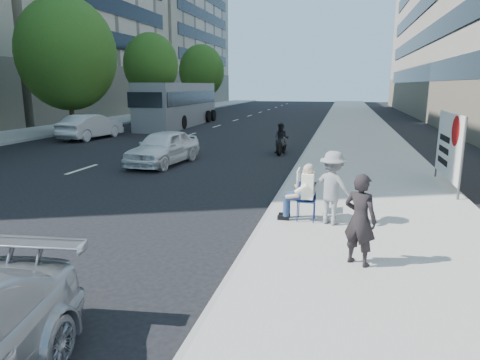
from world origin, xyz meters
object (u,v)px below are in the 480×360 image
(bus, at_px, (179,105))
(motorcycle, at_px, (281,140))
(seated_protester, at_px, (302,189))
(white_sedan_near, at_px, (163,147))
(jogger, at_px, (332,188))
(protest_banner, at_px, (449,146))
(pedestrian_woman, at_px, (360,220))
(white_sedan_mid, at_px, (91,126))

(bus, bearing_deg, motorcycle, -52.85)
(seated_protester, bearing_deg, white_sedan_near, 133.55)
(jogger, bearing_deg, protest_banner, -103.79)
(motorcycle, bearing_deg, jogger, -69.39)
(pedestrian_woman, bearing_deg, white_sedan_near, -20.89)
(white_sedan_mid, height_order, motorcycle, white_sedan_mid)
(white_sedan_mid, distance_m, motorcycle, 12.23)
(motorcycle, bearing_deg, bus, 135.61)
(protest_banner, bearing_deg, jogger, -126.46)
(white_sedan_near, xyz_separation_m, motorcycle, (4.24, 3.89, -0.05))
(seated_protester, relative_size, white_sedan_near, 0.32)
(jogger, distance_m, pedestrian_woman, 2.19)
(jogger, bearing_deg, bus, -38.58)
(white_sedan_near, bearing_deg, bus, 115.24)
(white_sedan_near, bearing_deg, protest_banner, -6.75)
(white_sedan_mid, bearing_deg, seated_protester, 141.75)
(white_sedan_mid, bearing_deg, white_sedan_near, 143.82)
(white_sedan_near, distance_m, motorcycle, 5.75)
(pedestrian_woman, height_order, white_sedan_mid, pedestrian_woman)
(protest_banner, xyz_separation_m, white_sedan_mid, (-17.69, 9.14, -0.67))
(white_sedan_mid, xyz_separation_m, bus, (2.01, 9.22, 0.91))
(pedestrian_woman, relative_size, protest_banner, 0.52)
(protest_banner, bearing_deg, white_sedan_near, 167.26)
(white_sedan_near, height_order, bus, bus)
(seated_protester, height_order, bus, bus)
(jogger, relative_size, white_sedan_mid, 0.36)
(jogger, bearing_deg, white_sedan_mid, -20.35)
(white_sedan_mid, bearing_deg, pedestrian_woman, 139.63)
(seated_protester, relative_size, bus, 0.11)
(seated_protester, height_order, motorcycle, seated_protester)
(motorcycle, bearing_deg, protest_banner, -39.91)
(jogger, distance_m, protest_banner, 5.44)
(seated_protester, relative_size, protest_banner, 0.43)
(seated_protester, bearing_deg, bus, 117.58)
(motorcycle, distance_m, bus, 15.71)
(white_sedan_mid, bearing_deg, bus, -96.45)
(jogger, relative_size, bus, 0.13)
(white_sedan_mid, height_order, bus, bus)
(protest_banner, height_order, white_sedan_near, protest_banner)
(pedestrian_woman, relative_size, motorcycle, 0.77)
(pedestrian_woman, bearing_deg, white_sedan_mid, -17.13)
(jogger, height_order, white_sedan_mid, jogger)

